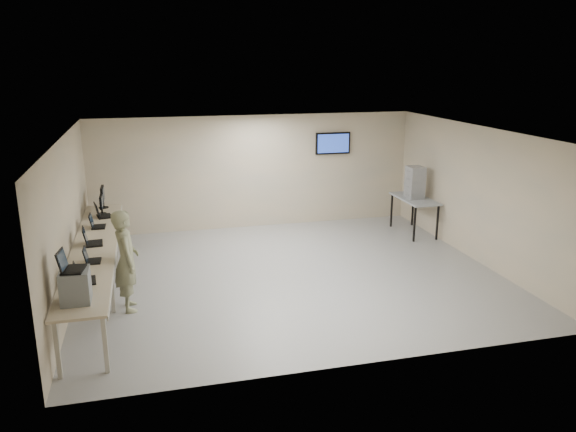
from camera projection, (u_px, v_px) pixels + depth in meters
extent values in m
cube|color=#ABABAA|center=(291.00, 275.00, 11.05)|extent=(8.00, 7.00, 0.01)
cube|color=white|center=(291.00, 132.00, 10.29)|extent=(8.00, 7.00, 0.01)
cube|color=beige|center=(255.00, 172.00, 13.94)|extent=(8.00, 0.01, 2.80)
cube|color=beige|center=(357.00, 271.00, 7.40)|extent=(8.00, 0.01, 2.80)
cube|color=beige|center=(67.00, 220.00, 9.72)|extent=(0.01, 7.00, 2.80)
cube|color=beige|center=(477.00, 194.00, 11.62)|extent=(0.01, 7.00, 2.80)
cube|color=black|center=(332.00, 143.00, 14.22)|extent=(0.15, 0.04, 0.15)
cube|color=black|center=(333.00, 143.00, 14.18)|extent=(0.90, 0.06, 0.55)
cube|color=#213D9F|center=(333.00, 143.00, 14.15)|extent=(0.82, 0.01, 0.47)
cube|color=#B8AB96|center=(94.00, 247.00, 9.95)|extent=(0.75, 6.00, 0.04)
cube|color=#BAB6AA|center=(117.00, 247.00, 10.05)|extent=(0.02, 6.00, 0.06)
cube|color=#BAB6AA|center=(57.00, 349.00, 7.34)|extent=(0.06, 0.06, 0.86)
cube|color=#BAB6AA|center=(105.00, 344.00, 7.48)|extent=(0.06, 0.06, 0.86)
cube|color=#BAB6AA|center=(74.00, 292.00, 9.16)|extent=(0.06, 0.06, 0.86)
cube|color=#BAB6AA|center=(112.00, 288.00, 9.30)|extent=(0.06, 0.06, 0.86)
cube|color=#BAB6AA|center=(84.00, 256.00, 10.84)|extent=(0.06, 0.06, 0.86)
cube|color=#BAB6AA|center=(116.00, 253.00, 10.98)|extent=(0.06, 0.06, 0.86)
cube|color=#BAB6AA|center=(92.00, 228.00, 12.66)|extent=(0.06, 0.06, 0.86)
cube|color=#BAB6AA|center=(120.00, 226.00, 12.80)|extent=(0.06, 0.06, 0.86)
cube|color=gray|center=(75.00, 286.00, 7.60)|extent=(0.38, 0.44, 0.45)
cube|color=black|center=(74.00, 269.00, 7.54)|extent=(0.32, 0.41, 0.02)
cube|color=black|center=(62.00, 260.00, 7.47)|extent=(0.12, 0.36, 0.27)
cube|color=black|center=(63.00, 260.00, 7.47)|extent=(0.09, 0.32, 0.22)
cube|color=black|center=(86.00, 281.00, 8.34)|extent=(0.30, 0.39, 0.02)
cube|color=black|center=(76.00, 273.00, 8.27)|extent=(0.10, 0.35, 0.26)
cube|color=black|center=(77.00, 273.00, 8.28)|extent=(0.08, 0.31, 0.22)
cube|color=black|center=(94.00, 261.00, 9.17)|extent=(0.23, 0.32, 0.02)
cube|color=black|center=(85.00, 255.00, 9.10)|extent=(0.06, 0.30, 0.23)
cube|color=black|center=(86.00, 254.00, 9.11)|extent=(0.05, 0.27, 0.19)
cube|color=black|center=(94.00, 243.00, 10.04)|extent=(0.32, 0.42, 0.02)
cube|color=black|center=(85.00, 236.00, 9.96)|extent=(0.11, 0.38, 0.29)
cube|color=black|center=(86.00, 236.00, 9.97)|extent=(0.08, 0.34, 0.24)
cube|color=black|center=(99.00, 227.00, 11.05)|extent=(0.26, 0.36, 0.02)
cube|color=black|center=(91.00, 221.00, 10.98)|extent=(0.07, 0.34, 0.25)
cube|color=black|center=(92.00, 220.00, 10.98)|extent=(0.05, 0.30, 0.21)
cube|color=black|center=(105.00, 216.00, 11.79)|extent=(0.35, 0.44, 0.02)
cube|color=black|center=(97.00, 210.00, 11.72)|extent=(0.15, 0.37, 0.28)
cube|color=black|center=(98.00, 210.00, 11.72)|extent=(0.12, 0.33, 0.23)
cylinder|color=black|center=(102.00, 213.00, 12.03)|extent=(0.18, 0.18, 0.01)
cube|color=black|center=(102.00, 210.00, 12.01)|extent=(0.04, 0.03, 0.14)
cube|color=black|center=(101.00, 202.00, 11.96)|extent=(0.05, 0.41, 0.27)
cube|color=black|center=(102.00, 202.00, 11.97)|extent=(0.00, 0.37, 0.23)
cylinder|color=black|center=(104.00, 207.00, 12.51)|extent=(0.22, 0.22, 0.02)
cube|color=black|center=(103.00, 203.00, 12.49)|extent=(0.04, 0.03, 0.17)
cube|color=black|center=(102.00, 194.00, 12.43)|extent=(0.05, 0.48, 0.32)
cube|color=black|center=(104.00, 194.00, 12.44)|extent=(0.00, 0.44, 0.28)
imported|color=gray|center=(126.00, 261.00, 9.31)|extent=(0.49, 0.68, 1.74)
cube|color=gray|center=(415.00, 199.00, 13.50)|extent=(0.68, 1.46, 0.04)
cube|color=black|center=(415.00, 224.00, 12.96)|extent=(0.04, 0.04, 0.84)
cube|color=black|center=(392.00, 211.00, 14.14)|extent=(0.04, 0.04, 0.84)
cube|color=black|center=(437.00, 223.00, 13.10)|extent=(0.04, 0.04, 0.84)
cube|color=black|center=(413.00, 209.00, 14.28)|extent=(0.04, 0.04, 0.84)
cube|color=#9B9DA3|center=(414.00, 194.00, 13.46)|extent=(0.36, 0.40, 0.19)
cube|color=#9B9DA3|center=(415.00, 186.00, 13.41)|extent=(0.36, 0.40, 0.19)
cube|color=#9B9DA3|center=(415.00, 178.00, 13.36)|extent=(0.36, 0.40, 0.19)
cube|color=#9B9DA3|center=(416.00, 171.00, 13.31)|extent=(0.36, 0.40, 0.19)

